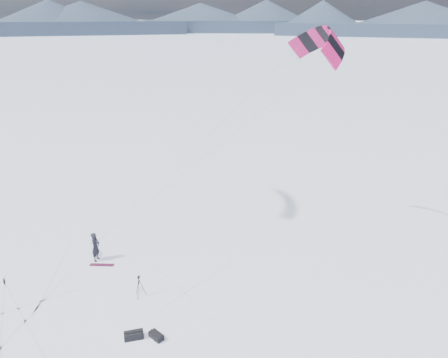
% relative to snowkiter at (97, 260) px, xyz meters
% --- Properties ---
extents(ground, '(1800.00, 1800.00, 0.00)m').
position_rel_snowkiter_xyz_m(ground, '(2.44, -4.45, 0.00)').
color(ground, white).
extents(horizon_hills, '(704.00, 704.42, 10.71)m').
position_rel_snowkiter_xyz_m(horizon_hills, '(2.44, -4.45, 4.76)').
color(horizon_hills, '#172233').
rests_on(horizon_hills, ground).
extents(snow_tracks, '(17.62, 10.25, 0.01)m').
position_rel_snowkiter_xyz_m(snow_tracks, '(2.77, -4.45, 0.00)').
color(snow_tracks, silver).
rests_on(snow_tracks, ground).
extents(snowkiter, '(0.48, 0.71, 1.88)m').
position_rel_snowkiter_xyz_m(snowkiter, '(0.00, 0.00, 0.00)').
color(snowkiter, black).
rests_on(snowkiter, ground).
extents(snowboard, '(1.51, 0.54, 0.04)m').
position_rel_snowkiter_xyz_m(snowboard, '(0.58, -0.49, 0.02)').
color(snowboard, maroon).
rests_on(snowboard, ground).
extents(tripod, '(0.62, 0.54, 1.27)m').
position_rel_snowkiter_xyz_m(tripod, '(4.09, -2.88, 0.82)').
color(tripod, black).
rests_on(tripod, ground).
extents(gear_bag_a, '(1.00, 0.80, 0.41)m').
position_rel_snowkiter_xyz_m(gear_bag_a, '(5.11, -6.04, 0.18)').
color(gear_bag_a, black).
rests_on(gear_bag_a, ground).
extents(gear_bag_b, '(0.85, 0.71, 0.35)m').
position_rel_snowkiter_xyz_m(gear_bag_b, '(6.16, -5.82, 0.15)').
color(gear_bag_b, black).
rests_on(gear_bag_b, ground).
extents(power_kite, '(14.19, 7.64, 12.61)m').
position_rel_snowkiter_xyz_m(power_kite, '(12.68, 4.71, 12.82)').
color(power_kite, '#C7155B').
rests_on(power_kite, ground).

